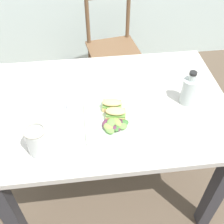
{
  "coord_description": "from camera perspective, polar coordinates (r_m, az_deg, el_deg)",
  "views": [
    {
      "loc": [
        0.04,
        -0.82,
        1.69
      ],
      "look_at": [
        0.15,
        0.1,
        0.76
      ],
      "focal_mm": 44.15,
      "sensor_mm": 36.0,
      "label": 1
    }
  ],
  "objects": [
    {
      "name": "ground_plane",
      "position": [
        1.87,
        -4.36,
        -19.18
      ],
      "size": [
        9.55,
        9.55,
        0.0
      ],
      "primitive_type": "plane",
      "color": "brown"
    },
    {
      "name": "dining_table",
      "position": [
        1.47,
        -0.58,
        -1.91
      ],
      "size": [
        1.2,
        0.82,
        0.74
      ],
      "color": "#BCB7AD",
      "rests_on": "ground"
    },
    {
      "name": "chair_wooden_far",
      "position": [
        2.33,
        0.14,
        13.14
      ],
      "size": [
        0.46,
        0.46,
        0.87
      ],
      "color": "brown",
      "rests_on": "ground"
    },
    {
      "name": "plate_lunch",
      "position": [
        1.29,
        0.22,
        -1.72
      ],
      "size": [
        0.26,
        0.26,
        0.01
      ],
      "primitive_type": "cube",
      "color": "beige",
      "rests_on": "dining_table"
    },
    {
      "name": "sandwich_half_front",
      "position": [
        1.27,
        0.79,
        -0.29
      ],
      "size": [
        0.1,
        0.07,
        0.06
      ],
      "color": "#DBB270",
      "rests_on": "plate_lunch"
    },
    {
      "name": "sandwich_half_back",
      "position": [
        1.32,
        0.01,
        1.52
      ],
      "size": [
        0.1,
        0.07,
        0.06
      ],
      "color": "#DBB270",
      "rests_on": "plate_lunch"
    },
    {
      "name": "salad_mixed_greens",
      "position": [
        1.24,
        0.55,
        -2.62
      ],
      "size": [
        0.13,
        0.1,
        0.03
      ],
      "color": "#602D47",
      "rests_on": "plate_lunch"
    },
    {
      "name": "napkin_folded",
      "position": [
        1.32,
        -9.63,
        -1.42
      ],
      "size": [
        0.1,
        0.22,
        0.0
      ],
      "primitive_type": "cube",
      "rotation": [
        0.0,
        0.0,
        0.04
      ],
      "color": "silver",
      "rests_on": "dining_table"
    },
    {
      "name": "fork_on_napkin",
      "position": [
        1.33,
        -9.67,
        -0.77
      ],
      "size": [
        0.03,
        0.19,
        0.0
      ],
      "color": "silver",
      "rests_on": "napkin_folded"
    },
    {
      "name": "bottle_cold_brew",
      "position": [
        1.39,
        15.54,
        4.03
      ],
      "size": [
        0.07,
        0.07,
        0.19
      ],
      "color": "#472819",
      "rests_on": "dining_table"
    },
    {
      "name": "mason_jar_iced_tea",
      "position": [
        1.17,
        -15.15,
        -5.88
      ],
      "size": [
        0.09,
        0.09,
        0.14
      ],
      "color": "gold",
      "rests_on": "dining_table"
    }
  ]
}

